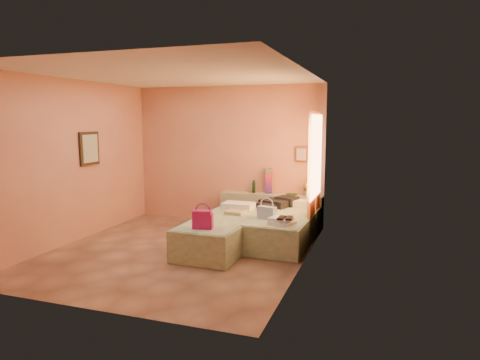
% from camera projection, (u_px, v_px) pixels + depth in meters
% --- Properties ---
extents(ground, '(4.50, 4.50, 0.00)m').
position_uv_depth(ground, '(179.00, 251.00, 6.92)').
color(ground, '#A27F61').
rests_on(ground, ground).
extents(room_walls, '(4.02, 4.51, 2.81)m').
position_uv_depth(room_walls, '(204.00, 139.00, 7.13)').
color(room_walls, tan).
rests_on(room_walls, ground).
extents(headboard_ledge, '(2.05, 0.30, 0.65)m').
position_uv_depth(headboard_ledge, '(271.00, 210.00, 8.53)').
color(headboard_ledge, gray).
rests_on(headboard_ledge, ground).
extents(bed_left, '(0.96, 2.03, 0.50)m').
position_uv_depth(bed_left, '(223.00, 233.00, 7.07)').
color(bed_left, '#B3CCA4').
rests_on(bed_left, ground).
extents(bed_right, '(0.96, 2.03, 0.50)m').
position_uv_depth(bed_right, '(285.00, 228.00, 7.39)').
color(bed_right, '#B3CCA4').
rests_on(bed_right, ground).
extents(water_bottle, '(0.07, 0.07, 0.24)m').
position_uv_depth(water_bottle, '(254.00, 187.00, 8.63)').
color(water_bottle, '#143720').
rests_on(water_bottle, headboard_ledge).
extents(rainbow_box, '(0.12, 0.12, 0.50)m').
position_uv_depth(rainbow_box, '(269.00, 181.00, 8.54)').
color(rainbow_box, '#B3166D').
rests_on(rainbow_box, headboard_ledge).
extents(small_dish, '(0.13, 0.13, 0.03)m').
position_uv_depth(small_dish, '(251.00, 192.00, 8.70)').
color(small_dish, '#45805C').
rests_on(small_dish, headboard_ledge).
extents(green_book, '(0.21, 0.18, 0.03)m').
position_uv_depth(green_book, '(291.00, 194.00, 8.38)').
color(green_book, '#27482E').
rests_on(green_book, headboard_ledge).
extents(flower_vase, '(0.25, 0.25, 0.29)m').
position_uv_depth(flower_vase, '(308.00, 188.00, 8.29)').
color(flower_vase, beige).
rests_on(flower_vase, headboard_ledge).
extents(magenta_handbag, '(0.33, 0.23, 0.28)m').
position_uv_depth(magenta_handbag, '(203.00, 219.00, 6.38)').
color(magenta_handbag, '#B3166D').
rests_on(magenta_handbag, bed_left).
extents(khaki_garment, '(0.36, 0.31, 0.06)m').
position_uv_depth(khaki_garment, '(236.00, 212.00, 7.38)').
color(khaki_garment, tan).
rests_on(khaki_garment, bed_left).
extents(clothes_pile, '(0.72, 0.72, 0.17)m').
position_uv_depth(clothes_pile, '(277.00, 202.00, 7.98)').
color(clothes_pile, black).
rests_on(clothes_pile, bed_right).
extents(blue_handbag, '(0.33, 0.21, 0.20)m').
position_uv_depth(blue_handbag, '(267.00, 212.00, 7.04)').
color(blue_handbag, '#425EA0').
rests_on(blue_handbag, bed_right).
extents(towel_stack, '(0.43, 0.40, 0.10)m').
position_uv_depth(towel_stack, '(282.00, 221.00, 6.64)').
color(towel_stack, silver).
rests_on(towel_stack, bed_right).
extents(sandal_pair, '(0.19, 0.26, 0.03)m').
position_uv_depth(sandal_pair, '(285.00, 218.00, 6.58)').
color(sandal_pair, black).
rests_on(sandal_pair, towel_stack).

